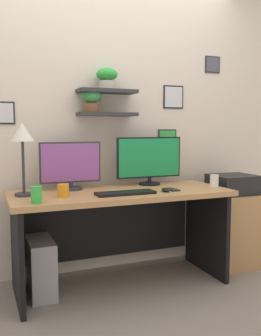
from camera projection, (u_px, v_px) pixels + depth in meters
ground_plane at (121, 285)px, 2.99m from camera, size 8.00×8.00×0.00m
back_wall_assembly at (103, 114)px, 3.25m from camera, size 4.40×0.24×2.70m
desk at (118, 216)px, 2.99m from camera, size 1.68×0.68×0.75m
monitor_left at (71, 165)px, 2.97m from camera, size 0.48×0.18×0.37m
monitor_right at (149, 160)px, 3.22m from camera, size 0.58×0.18×0.41m
keyboard at (125, 193)px, 2.76m from camera, size 0.44×0.14×0.02m
computer_mouse at (166, 190)px, 2.87m from camera, size 0.06×0.09×0.03m
desk_lamp at (22, 139)px, 2.66m from camera, size 0.16×0.16×0.52m
cell_phone at (172, 189)px, 2.96m from camera, size 0.08×0.15×0.01m
coffee_mug at (63, 190)px, 2.67m from camera, size 0.08×0.08×0.09m
pen_cup at (214, 181)px, 3.11m from camera, size 0.07×0.07×0.10m
water_cup at (36, 195)px, 2.44m from camera, size 0.07×0.07×0.11m
drawer_cabinet at (232, 228)px, 3.45m from camera, size 0.44×0.50×0.64m
printer at (233, 184)px, 3.41m from camera, size 0.38×0.34×0.17m
computer_tower_left at (41, 267)px, 2.81m from camera, size 0.18×0.40×0.42m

